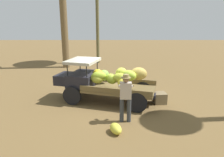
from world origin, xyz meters
name	(u,v)px	position (x,y,z in m)	size (l,w,h in m)	color
ground_plane	(110,100)	(0.00, 0.00, 0.00)	(60.00, 60.00, 0.00)	brown
truck	(101,81)	(0.39, 0.13, 0.94)	(4.66, 2.73, 1.85)	black
farmer	(126,95)	(-0.56, 2.14, 1.00)	(0.53, 0.46, 1.75)	#373A3E
wooden_crate	(160,98)	(-2.18, 0.40, 0.24)	(0.52, 0.51, 0.47)	olive
loose_banana_bunch	(116,129)	(-0.20, 2.97, 0.16)	(0.58, 0.34, 0.31)	gold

